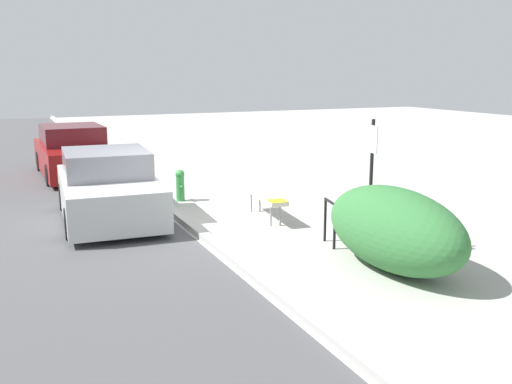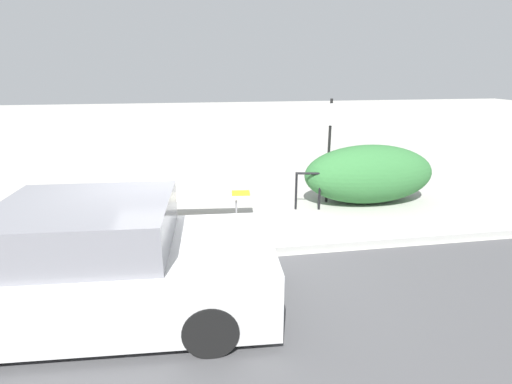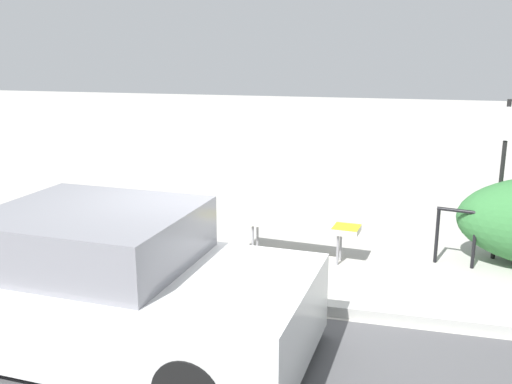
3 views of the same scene
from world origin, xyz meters
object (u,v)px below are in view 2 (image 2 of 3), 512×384
(bike_rack, at_px, (308,187))
(sign_post, at_px, (330,142))
(fire_hydrant, at_px, (60,230))
(bench, at_px, (205,196))
(parked_car_near, at_px, (102,266))

(bike_rack, bearing_deg, sign_post, 36.31)
(bike_rack, relative_size, fire_hydrant, 1.08)
(fire_hydrant, bearing_deg, bench, 25.78)
(bike_rack, xyz_separation_m, sign_post, (0.58, 0.43, 0.88))
(sign_post, distance_m, parked_car_near, 5.60)
(bench, bearing_deg, fire_hydrant, -148.55)
(bench, distance_m, parked_car_near, 3.33)
(bench, height_order, parked_car_near, parked_car_near)
(parked_car_near, bearing_deg, bench, 69.55)
(bike_rack, height_order, sign_post, sign_post)
(bench, distance_m, fire_hydrant, 2.65)
(bike_rack, relative_size, parked_car_near, 0.20)
(bike_rack, distance_m, parked_car_near, 4.84)
(sign_post, distance_m, fire_hydrant, 5.56)
(bike_rack, distance_m, fire_hydrant, 4.79)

